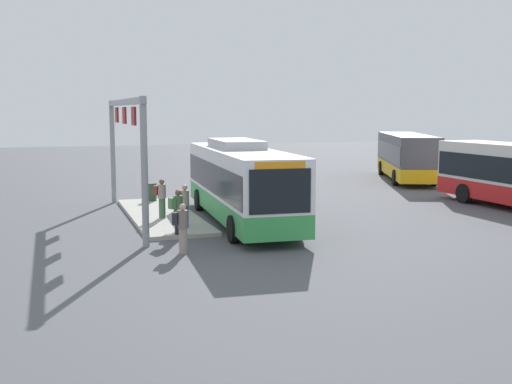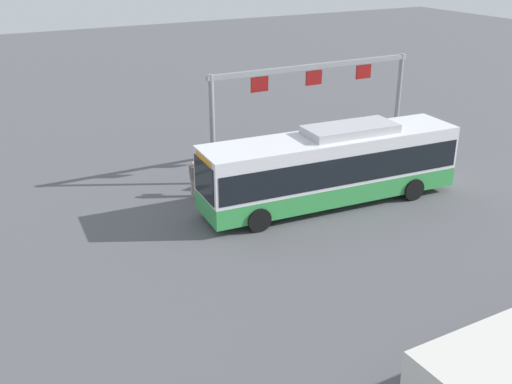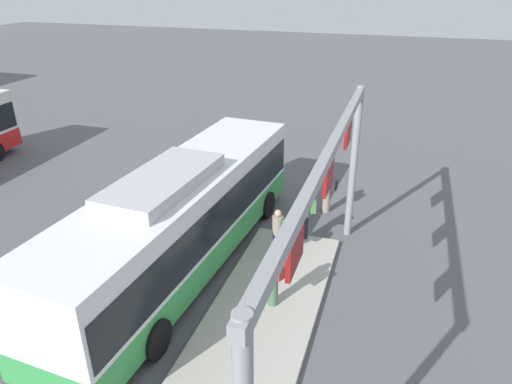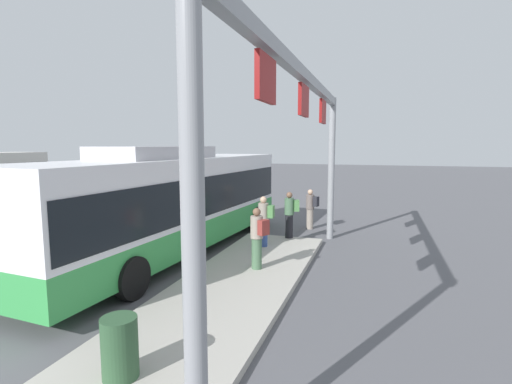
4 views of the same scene
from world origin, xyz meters
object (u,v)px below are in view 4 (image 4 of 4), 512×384
at_px(person_boarding, 311,208).
at_px(person_waiting_mid, 264,220).
at_px(person_waiting_near, 290,213).
at_px(bus_main, 175,198).
at_px(trash_bin, 120,348).
at_px(person_waiting_far, 258,237).

xyz_separation_m(person_boarding, person_waiting_mid, (-3.82, 0.88, 0.16)).
xyz_separation_m(person_boarding, person_waiting_near, (-2.40, 0.34, 0.16)).
bearing_deg(bus_main, person_waiting_near, -47.57).
bearing_deg(trash_bin, person_waiting_far, -4.28).
relative_size(bus_main, person_waiting_far, 7.02).
bearing_deg(bus_main, person_waiting_mid, -63.13).
distance_m(person_boarding, person_waiting_near, 2.43).
distance_m(person_boarding, person_waiting_mid, 3.93).
relative_size(person_waiting_mid, trash_bin, 1.86).
bearing_deg(person_waiting_mid, person_waiting_far, 100.76).
height_order(person_boarding, person_waiting_mid, person_waiting_mid).
bearing_deg(trash_bin, bus_main, 23.39).
relative_size(person_waiting_near, trash_bin, 1.86).
bearing_deg(trash_bin, person_waiting_mid, 0.83).
relative_size(person_waiting_near, person_waiting_mid, 1.00).
bearing_deg(person_waiting_near, person_waiting_far, 71.68).
height_order(person_waiting_near, person_waiting_far, same).
distance_m(bus_main, person_waiting_near, 4.17).
distance_m(bus_main, person_waiting_mid, 2.99).
distance_m(person_boarding, person_waiting_far, 6.13).
xyz_separation_m(person_waiting_mid, person_waiting_far, (-2.29, -0.50, 0.00)).
bearing_deg(person_waiting_far, person_waiting_mid, -49.33).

